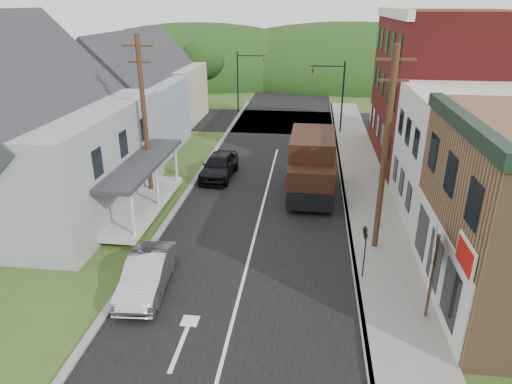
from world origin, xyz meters
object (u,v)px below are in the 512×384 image
(route_sign_cluster, at_px, (433,264))
(warning_sign, at_px, (365,244))
(dark_sedan, at_px, (219,166))
(delivery_van, at_px, (312,165))
(silver_sedan, at_px, (147,275))

(route_sign_cluster, distance_m, warning_sign, 3.08)
(warning_sign, bearing_deg, route_sign_cluster, -61.80)
(dark_sedan, bearing_deg, delivery_van, -15.82)
(dark_sedan, bearing_deg, route_sign_cluster, -49.49)
(silver_sedan, height_order, dark_sedan, dark_sedan)
(dark_sedan, height_order, warning_sign, warning_sign)
(silver_sedan, xyz_separation_m, warning_sign, (8.38, 1.75, 0.93))
(delivery_van, relative_size, route_sign_cluster, 1.92)
(silver_sedan, bearing_deg, route_sign_cluster, -7.22)
(silver_sedan, relative_size, dark_sedan, 0.93)
(delivery_van, height_order, warning_sign, delivery_van)
(dark_sedan, xyz_separation_m, warning_sign, (8.04, -10.86, 0.85))
(delivery_van, bearing_deg, warning_sign, -75.51)
(dark_sedan, xyz_separation_m, route_sign_cluster, (10.01, -13.13, 1.47))
(silver_sedan, xyz_separation_m, delivery_van, (6.20, 10.59, 1.05))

